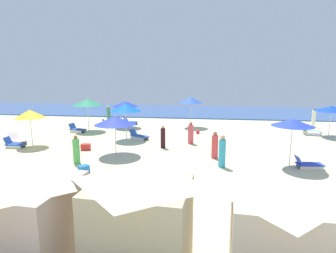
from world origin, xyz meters
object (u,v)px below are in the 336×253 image
at_px(cabana_3, 277,233).
at_px(umbrella_2, 126,107).
at_px(beachgoer_4, 109,115).
at_px(cooler_box_1, 84,169).
at_px(umbrella_5, 115,120).
at_px(cabana_2, 140,223).
at_px(umbrella_4, 30,114).
at_px(umbrella_7, 125,104).
at_px(beach_ball_0, 198,132).
at_px(lounge_chair_6_0, 77,129).
at_px(beachgoer_0, 314,118).
at_px(umbrella_1, 331,108).
at_px(umbrella_3, 191,100).
at_px(lounge_chair_7_1, 109,123).
at_px(umbrella_6, 87,102).
at_px(beachgoer_2, 215,146).
at_px(lounge_chair_1_0, 311,132).
at_px(beachgoer_5, 191,134).
at_px(lounge_chair_2_0, 139,136).
at_px(beachgoer_6, 163,138).
at_px(beachgoer_3, 76,150).
at_px(cabana_1, 30,218).
at_px(beachgoer_1, 222,152).
at_px(lounge_chair_1_1, 311,132).
at_px(umbrella_0, 293,123).
at_px(cooler_box_2, 86,147).
at_px(lounge_chair_0_0, 308,164).
at_px(lounge_chair_4_0, 14,144).
at_px(lounge_chair_4_1, 17,140).
at_px(lounge_chair_7_0, 130,122).

relative_size(cabana_3, umbrella_2, 0.98).
height_order(beachgoer_4, cooler_box_1, beachgoer_4).
bearing_deg(umbrella_5, cabana_2, -69.04).
bearing_deg(umbrella_4, beachgoer_4, 74.90).
relative_size(umbrella_7, beach_ball_0, 7.18).
relative_size(lounge_chair_6_0, beachgoer_0, 0.88).
distance_m(umbrella_1, umbrella_3, 10.91).
bearing_deg(lounge_chair_7_1, umbrella_7, -107.92).
bearing_deg(umbrella_3, umbrella_4, -141.31).
bearing_deg(umbrella_6, beachgoer_2, -32.21).
bearing_deg(lounge_chair_1_0, lounge_chair_6_0, 100.89).
bearing_deg(lounge_chair_7_1, beachgoer_5, -135.98).
relative_size(umbrella_1, lounge_chair_1_0, 1.75).
bearing_deg(cooler_box_1, lounge_chair_2_0, -146.03).
xyz_separation_m(lounge_chair_2_0, umbrella_7, (-2.21, 4.37, 1.82)).
bearing_deg(beachgoer_4, beachgoer_6, 174.17).
height_order(lounge_chair_1_0, beachgoer_2, beachgoer_2).
bearing_deg(lounge_chair_2_0, umbrella_4, 142.98).
height_order(beachgoer_3, cooler_box_1, beachgoer_3).
distance_m(cabana_1, umbrella_7, 18.36).
bearing_deg(beachgoer_1, lounge_chair_1_1, -169.46).
distance_m(lounge_chair_1_1, cooler_box_1, 17.54).
relative_size(lounge_chair_1_0, umbrella_5, 0.57).
bearing_deg(umbrella_0, lounge_chair_2_0, 151.60).
xyz_separation_m(umbrella_5, lounge_chair_7_1, (-3.39, 8.55, -1.78)).
xyz_separation_m(umbrella_1, umbrella_6, (-18.98, -0.32, 0.25)).
height_order(lounge_chair_1_0, cooler_box_2, lounge_chair_1_0).
relative_size(lounge_chair_0_0, lounge_chair_4_0, 1.12).
xyz_separation_m(umbrella_2, umbrella_3, (4.37, 5.35, 0.09)).
relative_size(lounge_chair_4_1, cooler_box_2, 2.68).
relative_size(lounge_chair_1_0, beachgoer_6, 0.91).
height_order(lounge_chair_2_0, lounge_chair_6_0, lounge_chair_6_0).
height_order(umbrella_5, beachgoer_1, umbrella_5).
relative_size(umbrella_2, umbrella_6, 0.98).
distance_m(umbrella_1, beachgoer_2, 11.17).
bearing_deg(beachgoer_4, beachgoer_0, -131.89).
bearing_deg(lounge_chair_7_0, lounge_chair_1_0, -94.81).
xyz_separation_m(umbrella_1, umbrella_3, (-10.63, 2.43, 0.28)).
bearing_deg(beachgoer_1, beachgoer_6, -82.61).
height_order(beachgoer_3, beachgoer_4, beachgoer_4).
xyz_separation_m(lounge_chair_4_0, beachgoer_0, (21.78, 9.96, 0.55)).
xyz_separation_m(lounge_chair_0_0, umbrella_1, (4.17, 7.91, 1.91)).
bearing_deg(lounge_chair_7_0, cooler_box_2, -177.39).
relative_size(lounge_chair_2_0, lounge_chair_4_1, 1.07).
bearing_deg(cabana_1, umbrella_5, 100.45).
relative_size(lounge_chair_4_1, beachgoer_4, 0.85).
height_order(umbrella_0, beachgoer_3, umbrella_0).
bearing_deg(umbrella_7, lounge_chair_7_0, 88.47).
bearing_deg(beachgoer_5, beachgoer_4, -80.47).
bearing_deg(beachgoer_1, lounge_chair_7_1, -86.18).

